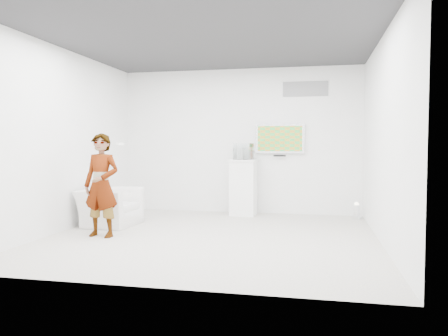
# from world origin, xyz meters

# --- Properties ---
(room) EXTENTS (5.01, 5.01, 3.00)m
(room) POSITION_xyz_m (0.00, 0.00, 1.50)
(room) COLOR beige
(room) RESTS_ON ground
(tv) EXTENTS (1.00, 0.08, 0.60)m
(tv) POSITION_xyz_m (0.85, 2.45, 1.55)
(tv) COLOR silver
(tv) RESTS_ON room
(logo_decal) EXTENTS (0.90, 0.02, 0.30)m
(logo_decal) POSITION_xyz_m (1.35, 2.49, 2.55)
(logo_decal) COLOR gray
(logo_decal) RESTS_ON room
(person) EXTENTS (0.62, 0.44, 1.60)m
(person) POSITION_xyz_m (-1.67, -0.35, 0.80)
(person) COLOR white
(person) RESTS_ON room
(armchair) EXTENTS (0.93, 1.05, 0.65)m
(armchair) POSITION_xyz_m (-1.98, 0.56, 0.32)
(armchair) COLOR white
(armchair) RESTS_ON room
(pedestal) EXTENTS (0.57, 0.57, 1.13)m
(pedestal) POSITION_xyz_m (0.14, 2.17, 0.56)
(pedestal) COLOR white
(pedestal) RESTS_ON room
(floor_uplight) EXTENTS (0.21, 0.21, 0.31)m
(floor_uplight) POSITION_xyz_m (2.35, 2.10, 0.15)
(floor_uplight) COLOR white
(floor_uplight) RESTS_ON room
(vitrine) EXTENTS (0.39, 0.39, 0.33)m
(vitrine) POSITION_xyz_m (0.14, 2.17, 1.29)
(vitrine) COLOR white
(vitrine) RESTS_ON pedestal
(console) EXTENTS (0.07, 0.18, 0.24)m
(console) POSITION_xyz_m (0.14, 2.17, 1.25)
(console) COLOR white
(console) RESTS_ON pedestal
(wii_remote) EXTENTS (0.06, 0.13, 0.03)m
(wii_remote) POSITION_xyz_m (-1.40, -0.23, 1.44)
(wii_remote) COLOR white
(wii_remote) RESTS_ON person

